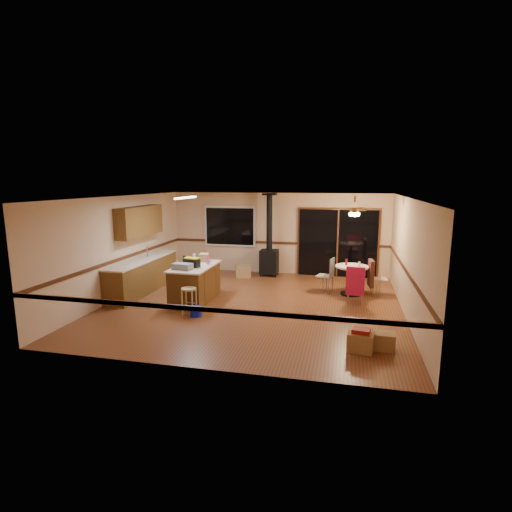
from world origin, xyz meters
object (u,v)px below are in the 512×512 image
(kitchen_island, at_px, (195,283))
(bar_stool, at_px, (189,301))
(chair_right, at_px, (372,273))
(blue_bucket, at_px, (196,311))
(toolbox_grey, at_px, (182,266))
(wood_stove, at_px, (269,253))
(chair_left, at_px, (329,271))
(box_corner_b, at_px, (384,341))
(dining_table, at_px, (352,275))
(toolbox_black, at_px, (192,263))
(box_under_window, at_px, (243,271))
(chair_near, at_px, (355,281))
(box_corner_a, at_px, (361,342))

(kitchen_island, distance_m, bar_stool, 1.05)
(bar_stool, bearing_deg, chair_right, 30.75)
(blue_bucket, bearing_deg, toolbox_grey, 130.93)
(wood_stove, bearing_deg, blue_bucket, -101.64)
(kitchen_island, height_order, wood_stove, wood_stove)
(chair_left, distance_m, box_corner_b, 3.74)
(toolbox_grey, height_order, box_corner_b, toolbox_grey)
(toolbox_grey, xyz_separation_m, dining_table, (3.96, 1.87, -0.44))
(kitchen_island, relative_size, chair_left, 3.26)
(toolbox_black, height_order, blue_bucket, toolbox_black)
(box_under_window, bearing_deg, chair_near, -32.48)
(toolbox_grey, height_order, toolbox_black, toolbox_black)
(toolbox_grey, relative_size, box_corner_b, 1.23)
(dining_table, bearing_deg, blue_bucket, -143.36)
(toolbox_grey, relative_size, chair_right, 0.66)
(kitchen_island, relative_size, box_corner_a, 3.82)
(box_under_window, bearing_deg, toolbox_grey, -102.06)
(chair_left, bearing_deg, wood_stove, 140.95)
(toolbox_black, xyz_separation_m, chair_right, (4.35, 1.61, -0.41))
(kitchen_island, relative_size, box_corner_b, 4.46)
(bar_stool, relative_size, dining_table, 0.70)
(chair_right, bearing_deg, toolbox_black, -159.74)
(blue_bucket, height_order, chair_near, chair_near)
(box_under_window, bearing_deg, wood_stove, 26.94)
(bar_stool, distance_m, dining_table, 4.33)
(chair_left, height_order, box_under_window, chair_left)
(chair_right, bearing_deg, box_under_window, 162.07)
(dining_table, bearing_deg, box_under_window, 159.00)
(kitchen_island, bearing_deg, box_under_window, 78.44)
(dining_table, bearing_deg, chair_right, 3.39)
(wood_stove, xyz_separation_m, chair_near, (2.61, -2.53, -0.13))
(box_corner_b, bearing_deg, wood_stove, 121.16)
(chair_near, relative_size, box_under_window, 1.51)
(kitchen_island, height_order, bar_stool, kitchen_island)
(toolbox_grey, relative_size, chair_left, 0.90)
(box_under_window, bearing_deg, box_corner_a, -54.92)
(toolbox_grey, bearing_deg, box_corner_a, -23.15)
(blue_bucket, xyz_separation_m, chair_near, (3.47, 1.64, 0.49))
(bar_stool, distance_m, chair_left, 3.90)
(box_corner_a, bearing_deg, box_under_window, 125.08)
(kitchen_island, distance_m, box_corner_a, 4.56)
(chair_near, distance_m, box_corner_b, 2.66)
(bar_stool, bearing_deg, chair_near, 22.64)
(toolbox_grey, bearing_deg, chair_right, 23.02)
(wood_stove, relative_size, box_corner_a, 5.73)
(toolbox_black, relative_size, chair_left, 0.72)
(dining_table, bearing_deg, chair_left, 172.82)
(box_corner_a, height_order, box_corner_b, box_corner_a)
(toolbox_grey, distance_m, bar_stool, 0.94)
(kitchen_island, xyz_separation_m, toolbox_black, (0.00, -0.17, 0.55))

